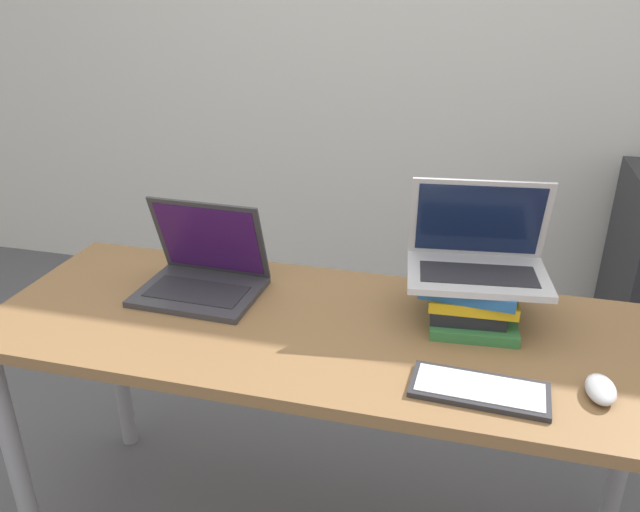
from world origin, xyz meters
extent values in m
cube|color=silver|center=(0.00, 1.91, 1.35)|extent=(8.00, 0.05, 2.70)
cube|color=brown|center=(0.00, 0.31, 0.71)|extent=(1.68, 0.61, 0.03)
cylinder|color=gray|center=(-0.78, 0.06, 0.35)|extent=(0.05, 0.05, 0.70)
cylinder|color=gray|center=(-0.78, 0.55, 0.35)|extent=(0.05, 0.05, 0.70)
cylinder|color=gray|center=(0.78, 0.55, 0.35)|extent=(0.05, 0.05, 0.70)
cube|color=#333338|center=(-0.37, 0.37, 0.74)|extent=(0.32, 0.25, 0.02)
cube|color=#232328|center=(-0.37, 0.36, 0.75)|extent=(0.26, 0.13, 0.00)
cube|color=#333338|center=(-0.37, 0.45, 0.86)|extent=(0.31, 0.09, 0.23)
cube|color=#381451|center=(-0.37, 0.45, 0.86)|extent=(0.28, 0.08, 0.20)
cube|color=#33753D|center=(0.33, 0.43, 0.74)|extent=(0.22, 0.26, 0.03)
cube|color=black|center=(0.31, 0.44, 0.77)|extent=(0.19, 0.24, 0.03)
cube|color=gold|center=(0.33, 0.44, 0.80)|extent=(0.21, 0.23, 0.03)
cube|color=#235693|center=(0.32, 0.44, 0.83)|extent=(0.24, 0.26, 0.03)
cube|color=#B2B2B7|center=(0.33, 0.42, 0.85)|extent=(0.35, 0.25, 0.02)
cube|color=#232328|center=(0.33, 0.40, 0.86)|extent=(0.28, 0.14, 0.00)
cube|color=#B2B2B7|center=(0.32, 0.50, 0.96)|extent=(0.33, 0.10, 0.21)
cube|color=#0F1938|center=(0.32, 0.49, 0.96)|extent=(0.30, 0.08, 0.18)
cube|color=#28282D|center=(0.36, 0.13, 0.74)|extent=(0.28, 0.13, 0.01)
cube|color=silver|center=(0.36, 0.13, 0.74)|extent=(0.26, 0.11, 0.00)
ellipsoid|color=#B2B2B7|center=(0.59, 0.18, 0.75)|extent=(0.06, 0.10, 0.03)
camera|label=1|loc=(0.31, -0.95, 1.50)|focal=35.00mm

